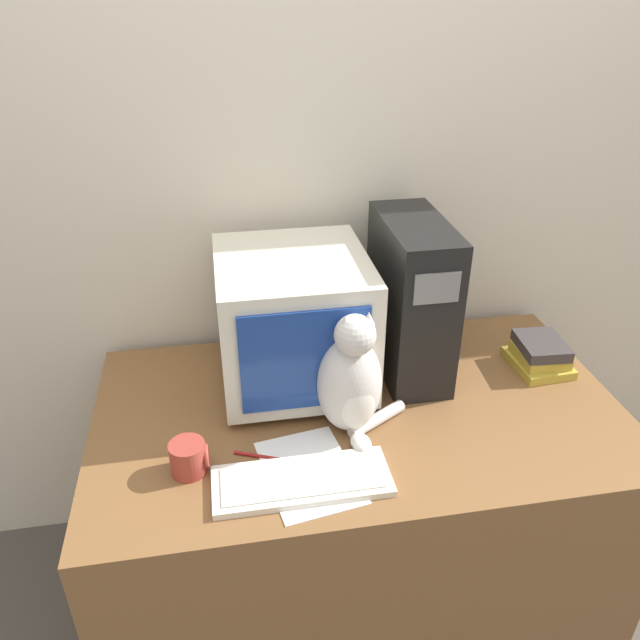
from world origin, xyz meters
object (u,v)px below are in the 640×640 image
object	(u,v)px
book_stack	(540,355)
mug	(189,458)
crt_monitor	(293,320)
keyboard	(302,481)
pen	(259,456)
cat	(351,381)
computer_tower	(411,298)

from	to	relation	value
book_stack	mug	bearing A→B (deg)	-165.24
crt_monitor	mug	distance (m)	0.49
mug	keyboard	bearing A→B (deg)	-19.21
pen	keyboard	bearing A→B (deg)	-49.80
keyboard	pen	bearing A→B (deg)	130.20
cat	book_stack	world-z (taller)	cat
keyboard	pen	xyz separation A→B (m)	(-0.09, 0.11, -0.01)
cat	pen	bearing A→B (deg)	-171.15
computer_tower	keyboard	distance (m)	0.64
crt_monitor	mug	size ratio (longest dim) A/B	4.77
keyboard	mug	distance (m)	0.28
crt_monitor	book_stack	xyz separation A→B (m)	(0.76, -0.07, -0.16)
pen	cat	bearing A→B (deg)	16.43
computer_tower	book_stack	size ratio (longest dim) A/B	2.40
pen	mug	xyz separation A→B (m)	(-0.17, -0.02, 0.04)
crt_monitor	pen	bearing A→B (deg)	-112.70
crt_monitor	cat	xyz separation A→B (m)	(0.12, -0.26, -0.05)
computer_tower	crt_monitor	bearing A→B (deg)	-178.24
crt_monitor	mug	world-z (taller)	crt_monitor
book_stack	pen	bearing A→B (deg)	-163.66
computer_tower	pen	xyz separation A→B (m)	(-0.49, -0.34, -0.23)
crt_monitor	computer_tower	bearing A→B (deg)	1.76
book_stack	pen	xyz separation A→B (m)	(-0.90, -0.26, -0.04)
cat	computer_tower	bearing A→B (deg)	40.90
keyboard	book_stack	distance (m)	0.88
crt_monitor	computer_tower	xyz separation A→B (m)	(0.35, 0.01, 0.03)
crt_monitor	pen	xyz separation A→B (m)	(-0.14, -0.33, -0.20)
crt_monitor	pen	world-z (taller)	crt_monitor
keyboard	mug	xyz separation A→B (m)	(-0.27, 0.09, 0.03)
crt_monitor	keyboard	world-z (taller)	crt_monitor
crt_monitor	computer_tower	size ratio (longest dim) A/B	0.96
keyboard	book_stack	world-z (taller)	book_stack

